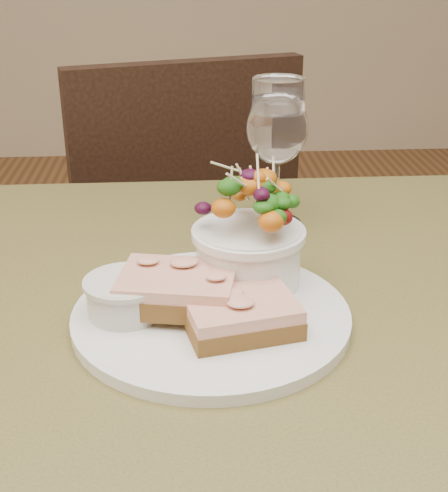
{
  "coord_description": "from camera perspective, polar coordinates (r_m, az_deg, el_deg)",
  "views": [
    {
      "loc": [
        -0.04,
        -0.59,
        1.1
      ],
      "look_at": [
        -0.0,
        0.03,
        0.81
      ],
      "focal_mm": 50.0,
      "sensor_mm": 36.0,
      "label": 1
    }
  ],
  "objects": [
    {
      "name": "ramekin",
      "position": [
        0.66,
        -8.23,
        -4.03
      ],
      "size": [
        0.07,
        0.07,
        0.04
      ],
      "color": "silver",
      "rests_on": "dinner_plate"
    },
    {
      "name": "chair_far",
      "position": [
        1.56,
        -4.56,
        -6.37
      ],
      "size": [
        0.52,
        0.52,
        0.9
      ],
      "rotation": [
        0.0,
        0.0,
        3.43
      ],
      "color": "black",
      "rests_on": "ground"
    },
    {
      "name": "sandwich_front",
      "position": [
        0.63,
        1.43,
        -5.75
      ],
      "size": [
        0.11,
        0.09,
        0.03
      ],
      "rotation": [
        0.0,
        0.0,
        0.22
      ],
      "color": "#512C15",
      "rests_on": "dinner_plate"
    },
    {
      "name": "sandwich_back",
      "position": [
        0.66,
        -3.89,
        -3.55
      ],
      "size": [
        0.12,
        0.1,
        0.03
      ],
      "rotation": [
        0.0,
        0.0,
        -0.18
      ],
      "color": "#512C15",
      "rests_on": "dinner_plate"
    },
    {
      "name": "dinner_plate",
      "position": [
        0.67,
        -1.07,
        -5.83
      ],
      "size": [
        0.27,
        0.27,
        0.01
      ],
      "primitive_type": "cylinder",
      "color": "white",
      "rests_on": "cafe_table"
    },
    {
      "name": "garnish",
      "position": [
        0.73,
        -7.47,
        -2.23
      ],
      "size": [
        0.05,
        0.04,
        0.02
      ],
      "color": "#0E3B0A",
      "rests_on": "dinner_plate"
    },
    {
      "name": "cafe_table",
      "position": [
        0.75,
        0.33,
        -12.24
      ],
      "size": [
        0.8,
        0.8,
        0.75
      ],
      "color": "#4D4021",
      "rests_on": "ground"
    },
    {
      "name": "salad_bowl",
      "position": [
        0.7,
        2.06,
        1.31
      ],
      "size": [
        0.11,
        0.11,
        0.13
      ],
      "color": "white",
      "rests_on": "dinner_plate"
    },
    {
      "name": "wine_glass",
      "position": [
        0.85,
        4.45,
        9.43
      ],
      "size": [
        0.08,
        0.08,
        0.18
      ],
      "color": "white",
      "rests_on": "cafe_table"
    }
  ]
}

